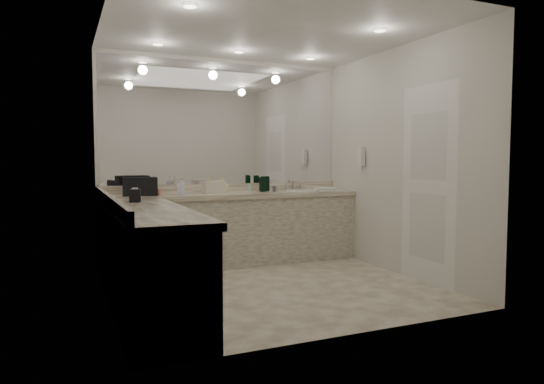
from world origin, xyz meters
name	(u,v)px	position (x,y,z in m)	size (l,w,h in m)	color
floor	(271,287)	(0.00, 0.00, 0.00)	(3.20, 3.20, 0.00)	beige
ceiling	(271,31)	(0.00, 0.00, 2.60)	(3.20, 3.20, 0.00)	white
wall_back	(225,161)	(0.00, 1.50, 1.30)	(3.20, 0.02, 2.60)	beige
wall_left	(106,161)	(-1.60, 0.00, 1.30)	(0.02, 3.00, 2.60)	beige
wall_right	(399,161)	(1.60, 0.00, 1.30)	(0.02, 3.00, 2.60)	beige
vanity_back_base	(233,231)	(0.00, 1.20, 0.42)	(3.20, 0.60, 0.84)	beige
vanity_back_top	(233,195)	(0.00, 1.19, 0.87)	(3.20, 0.64, 0.06)	beige
vanity_left_base	(147,263)	(-1.30, -0.30, 0.42)	(0.60, 2.40, 0.84)	beige
vanity_left_top	(148,211)	(-1.29, -0.30, 0.87)	(0.64, 2.42, 0.06)	beige
backsplash_back	(226,187)	(0.00, 1.48, 0.95)	(3.20, 0.04, 0.10)	beige
backsplash_left	(109,200)	(-1.58, 0.00, 0.95)	(0.04, 3.00, 0.10)	beige
mirror_back	(225,124)	(0.00, 1.49, 1.77)	(3.12, 0.01, 1.55)	white
mirror_left	(106,107)	(-1.59, 0.00, 1.77)	(0.01, 2.92, 1.55)	white
sink	(301,191)	(0.95, 1.20, 0.90)	(0.44, 0.44, 0.03)	white
faucet	(294,185)	(0.95, 1.41, 0.97)	(0.24, 0.16, 0.14)	silver
wall_phone	(361,157)	(1.56, 0.70, 1.35)	(0.06, 0.10, 0.24)	white
door	(428,185)	(1.59, -0.50, 1.05)	(0.02, 0.82, 2.10)	white
black_toiletry_bag	(140,186)	(-1.14, 1.17, 1.01)	(0.38, 0.24, 0.22)	black
black_bag_spill	(135,195)	(-1.30, 0.38, 0.96)	(0.11, 0.23, 0.13)	black
cream_cosmetic_case	(214,187)	(-0.24, 1.21, 0.97)	(0.26, 0.16, 0.15)	beige
hand_towel	(326,189)	(1.27, 1.10, 0.92)	(0.25, 0.16, 0.04)	white
lotion_left	(135,195)	(-1.30, 0.38, 0.97)	(0.06, 0.06, 0.13)	white
soap_bottle_a	(182,186)	(-0.63, 1.28, 1.00)	(0.07, 0.07, 0.19)	beige
soap_bottle_b	(181,186)	(-0.66, 1.19, 1.00)	(0.09, 0.09, 0.19)	white
soap_bottle_c	(223,185)	(-0.12, 1.24, 0.99)	(0.15, 0.15, 0.19)	#FFE68E
green_bottle_0	(263,184)	(0.41, 1.20, 1.00)	(0.06, 0.06, 0.20)	#104D2F
green_bottle_1	(266,184)	(0.50, 1.31, 1.00)	(0.07, 0.07, 0.20)	#104D2F
green_bottle_2	(262,184)	(0.41, 1.24, 0.99)	(0.06, 0.06, 0.18)	#104D2F
green_bottle_3	(267,184)	(0.51, 1.31, 0.99)	(0.07, 0.07, 0.19)	#104D2F
amenity_bottle_0	(274,189)	(0.54, 1.14, 0.94)	(0.05, 0.05, 0.07)	#3F3F4C
amenity_bottle_1	(159,192)	(-0.92, 1.17, 0.93)	(0.04, 0.04, 0.07)	#E57F66
amenity_bottle_2	(207,188)	(-0.30, 1.33, 0.96)	(0.04, 0.04, 0.12)	silver
amenity_bottle_3	(250,188)	(0.28, 1.34, 0.95)	(0.05, 0.05, 0.10)	silver
amenity_bottle_4	(136,189)	(-1.18, 1.19, 0.97)	(0.06, 0.06, 0.15)	#9966B2
amenity_bottle_5	(180,191)	(-0.67, 1.19, 0.94)	(0.05, 0.05, 0.08)	#3F3F4C
amenity_bottle_6	(137,193)	(-1.17, 1.18, 0.93)	(0.05, 0.05, 0.06)	white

